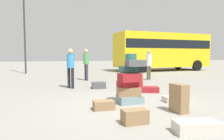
% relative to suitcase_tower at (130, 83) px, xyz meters
% --- Properties ---
extents(ground_plane, '(80.00, 80.00, 0.00)m').
position_rel_suitcase_tower_xyz_m(ground_plane, '(0.02, -0.17, -0.57)').
color(ground_plane, gray).
extents(suitcase_tower, '(0.72, 0.70, 1.39)m').
position_rel_suitcase_tower_xyz_m(suitcase_tower, '(0.00, 0.00, 0.00)').
color(suitcase_tower, gray).
rests_on(suitcase_tower, ground).
extents(suitcase_cream_foreground_far, '(0.84, 0.49, 0.21)m').
position_rel_suitcase_tower_xyz_m(suitcase_cream_foreground_far, '(0.34, -2.37, -0.47)').
color(suitcase_cream_foreground_far, beige).
rests_on(suitcase_cream_foreground_far, ground).
extents(suitcase_cream_left_side, '(0.71, 0.39, 0.16)m').
position_rel_suitcase_tower_xyz_m(suitcase_cream_left_side, '(1.36, -0.16, -0.49)').
color(suitcase_cream_left_side, beige).
rests_on(suitcase_cream_left_side, ground).
extents(suitcase_brown_behind_tower, '(0.52, 0.32, 0.28)m').
position_rel_suitcase_tower_xyz_m(suitcase_brown_behind_tower, '(-0.52, -1.61, -0.43)').
color(suitcase_brown_behind_tower, olive).
rests_on(suitcase_brown_behind_tower, ground).
extents(suitcase_brown_upright_blue, '(0.52, 0.34, 0.22)m').
position_rel_suitcase_tower_xyz_m(suitcase_brown_upright_blue, '(-0.86, -0.42, -0.46)').
color(suitcase_brown_upright_blue, olive).
rests_on(suitcase_brown_upright_blue, ground).
extents(suitcase_brown_foreground_near, '(0.29, 0.46, 0.68)m').
position_rel_suitcase_tower_xyz_m(suitcase_brown_foreground_near, '(0.79, -1.17, -0.23)').
color(suitcase_brown_foreground_near, olive).
rests_on(suitcase_brown_foreground_near, ground).
extents(suitcase_maroon_right_side, '(0.80, 0.65, 0.20)m').
position_rel_suitcase_tower_xyz_m(suitcase_maroon_right_side, '(1.31, 1.44, -0.47)').
color(suitcase_maroon_right_side, maroon).
rests_on(suitcase_maroon_right_side, ground).
extents(suitcase_charcoal_white_trunk, '(0.55, 0.44, 0.25)m').
position_rel_suitcase_tower_xyz_m(suitcase_charcoal_white_trunk, '(-0.27, 2.80, -0.45)').
color(suitcase_charcoal_white_trunk, '#4C4C51').
rests_on(suitcase_charcoal_white_trunk, ground).
extents(person_bearded_onlooker, '(0.30, 0.30, 1.61)m').
position_rel_suitcase_tower_xyz_m(person_bearded_onlooker, '(-1.36, 3.15, 0.39)').
color(person_bearded_onlooker, black).
rests_on(person_bearded_onlooker, ground).
extents(person_tourist_with_camera, '(0.30, 0.34, 1.67)m').
position_rel_suitcase_tower_xyz_m(person_tourist_with_camera, '(-0.33, 5.56, 0.43)').
color(person_tourist_with_camera, '#3F334C').
rests_on(person_tourist_with_camera, ground).
extents(person_passerby_in_red, '(0.30, 0.30, 1.63)m').
position_rel_suitcase_tower_xyz_m(person_passerby_in_red, '(2.99, 4.87, 0.39)').
color(person_passerby_in_red, brown).
rests_on(person_passerby_in_red, ground).
extents(parked_bus, '(8.38, 3.22, 3.15)m').
position_rel_suitcase_tower_xyz_m(parked_bus, '(7.09, 10.58, 1.26)').
color(parked_bus, yellow).
rests_on(parked_bus, ground).
extents(lamp_post, '(0.36, 0.36, 6.84)m').
position_rel_suitcase_tower_xyz_m(lamp_post, '(-3.92, 10.73, 3.82)').
color(lamp_post, '#333338').
rests_on(lamp_post, ground).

